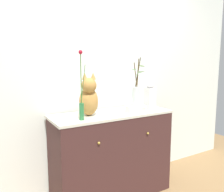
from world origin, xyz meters
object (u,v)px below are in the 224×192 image
(sideboard, at_px, (112,154))
(vase_glass_clear, at_px, (136,94))
(cat_sitting, at_px, (89,97))
(bowl_porcelain, at_px, (136,109))
(vase_slim_green, at_px, (82,102))
(jar_lidded_porcelain, at_px, (150,97))

(sideboard, height_order, vase_glass_clear, vase_glass_clear)
(cat_sitting, distance_m, bowl_porcelain, 0.54)
(sideboard, distance_m, cat_sitting, 0.70)
(cat_sitting, bearing_deg, bowl_porcelain, -11.54)
(sideboard, relative_size, cat_sitting, 3.02)
(sideboard, xyz_separation_m, vase_slim_green, (-0.40, -0.13, 0.64))
(cat_sitting, xyz_separation_m, jar_lidded_porcelain, (0.73, -0.07, -0.04))
(sideboard, bearing_deg, vase_glass_clear, -22.78)
(vase_slim_green, xyz_separation_m, jar_lidded_porcelain, (0.86, 0.06, -0.02))
(vase_glass_clear, bearing_deg, jar_lidded_porcelain, 9.01)
(bowl_porcelain, bearing_deg, vase_slim_green, -177.46)
(vase_glass_clear, distance_m, jar_lidded_porcelain, 0.23)
(sideboard, xyz_separation_m, cat_sitting, (-0.27, 0.00, 0.65))
(sideboard, height_order, vase_slim_green, vase_slim_green)
(vase_slim_green, xyz_separation_m, bowl_porcelain, (0.64, 0.03, -0.14))
(cat_sitting, height_order, vase_slim_green, vase_slim_green)
(sideboard, distance_m, vase_glass_clear, 0.72)
(bowl_porcelain, distance_m, vase_glass_clear, 0.17)
(sideboard, relative_size, bowl_porcelain, 5.70)
(bowl_porcelain, bearing_deg, cat_sitting, 168.46)
(jar_lidded_porcelain, bearing_deg, sideboard, 171.87)
(cat_sitting, distance_m, jar_lidded_porcelain, 0.73)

